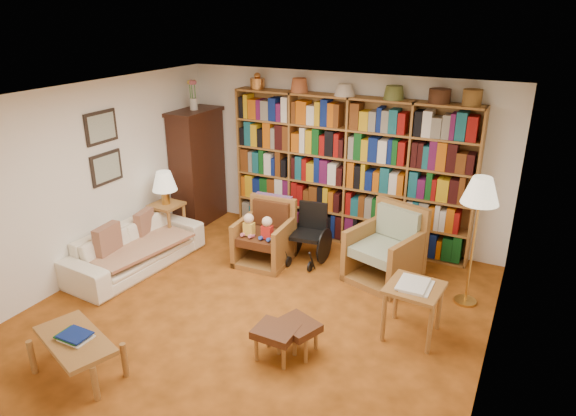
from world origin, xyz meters
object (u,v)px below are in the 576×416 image
Objects in this scene: floor_lamp at (480,196)px; coffee_table at (75,343)px; side_table_lamp at (167,214)px; footstool_a at (298,328)px; footstool_b at (276,334)px; side_table_papers at (414,294)px; sofa at (136,248)px; armchair_sage at (386,251)px; wheelchair at (309,235)px; armchair_leather at (267,236)px.

floor_lamp is 4.52m from coffee_table.
side_table_lamp is at bearing 112.26° from coffee_table.
side_table_lamp reaches higher than coffee_table.
footstool_a is 1.21× the size of footstool_b.
footstool_a is (-0.98, -0.82, -0.23)m from side_table_papers.
armchair_sage is at bearing -63.16° from sofa.
side_table_lamp is 3.01m from coffee_table.
sofa is 2.87m from footstool_a.
side_table_papers is (1.74, -1.15, 0.13)m from wheelchair.
side_table_lamp is 4.40m from floor_lamp.
armchair_sage is 1.01× the size of coffee_table.
sofa is 4.47m from floor_lamp.
armchair_sage is 1.48m from floor_lamp.
side_table_lamp is 0.62× the size of coffee_table.
armchair_leather reaches higher than footstool_b.
armchair_leather is (1.49, 1.01, 0.08)m from sofa.
armchair_leather is 2.12× the size of footstool_b.
side_table_papers is at bearing 37.60° from coffee_table.
side_table_papers reaches higher than sofa.
wheelchair is 1.30× the size of side_table_papers.
armchair_sage is 2.22m from footstool_b.
side_table_lamp is 1.61m from armchair_leather.
side_table_papers is 1.51× the size of footstool_b.
sofa is 1.23× the size of floor_lamp.
armchair_sage is at bearing 0.01° from wheelchair.
wheelchair is at bearing -53.10° from sofa.
side_table_lamp is at bearing -176.32° from floor_lamp.
sofa is at bearing 161.39° from footstool_b.
footstool_a is at bearing -99.92° from armchair_sage.
coffee_table is (-2.73, -2.10, -0.15)m from side_table_papers.
side_table_lamp reaches higher than footstool_a.
side_table_papers is at bearing -21.18° from armchair_leather.
side_table_papers is at bearing -33.43° from wheelchair.
side_table_papers is 1.30m from footstool_a.
floor_lamp is (1.07, -0.19, 1.01)m from armchair_sage.
floor_lamp is at bearing 44.07° from coffee_table.
armchair_leather is at bearing 127.23° from footstool_a.
side_table_papers is at bearing -83.41° from sofa.
coffee_table is at bearing -98.66° from armchair_leather.
coffee_table is (-1.59, -1.09, 0.07)m from footstool_b.
wheelchair reaches higher than footstool_a.
armchair_leather is (1.59, 0.20, -0.11)m from side_table_lamp.
side_table_lamp is 1.52× the size of footstool_b.
wheelchair is 0.52× the size of floor_lamp.
floor_lamp reaches higher than coffee_table.
side_table_lamp is 3.93m from side_table_papers.
wheelchair is 2.25m from footstool_b.
armchair_leather is 3.01m from coffee_table.
wheelchair is 2.09m from side_table_papers.
armchair_sage reaches higher than wheelchair.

